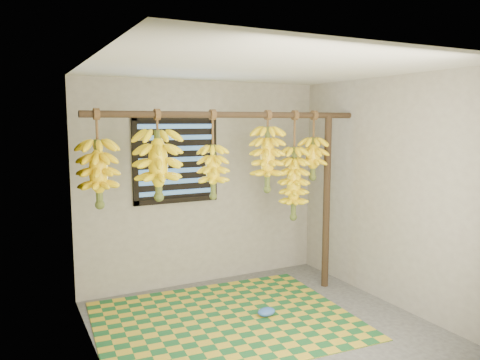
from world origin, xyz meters
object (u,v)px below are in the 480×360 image
banana_bunch_c (213,171)px  banana_bunch_a (99,173)px  woven_mat (225,320)px  support_post (327,203)px  banana_bunch_b (158,165)px  banana_bunch_d (267,159)px  banana_bunch_e (294,183)px  plastic_bag (266,312)px  banana_bunch_f (313,158)px

banana_bunch_c → banana_bunch_a: bearing=-180.0°
woven_mat → support_post: bearing=13.3°
banana_bunch_b → support_post: bearing=0.0°
banana_bunch_d → banana_bunch_e: 0.44m
banana_bunch_c → banana_bunch_d: 0.64m
banana_bunch_c → banana_bunch_d: bearing=-0.0°
support_post → woven_mat: (-1.46, -0.34, -0.99)m
woven_mat → banana_bunch_d: banana_bunch_d is taller
plastic_bag → banana_bunch_a: bearing=163.4°
banana_bunch_b → banana_bunch_d: size_ratio=0.99×
banana_bunch_a → banana_bunch_c: size_ratio=0.99×
banana_bunch_c → banana_bunch_f: 1.23m
woven_mat → plastic_bag: 0.42m
support_post → plastic_bag: size_ratio=10.25×
support_post → banana_bunch_e: size_ratio=1.67×
support_post → banana_bunch_c: banana_bunch_c is taller
banana_bunch_a → banana_bunch_c: same height
woven_mat → banana_bunch_c: banana_bunch_c is taller
banana_bunch_a → banana_bunch_f: (2.35, 0.00, 0.05)m
plastic_bag → banana_bunch_c: 1.50m
plastic_bag → banana_bunch_d: (0.26, 0.45, 1.48)m
plastic_bag → banana_bunch_f: size_ratio=0.26×
woven_mat → banana_bunch_d: bearing=27.4°
plastic_bag → banana_bunch_c: (-0.37, 0.45, 1.38)m
plastic_bag → banana_bunch_e: (0.60, 0.45, 1.21)m
woven_mat → banana_bunch_d: size_ratio=2.83×
woven_mat → banana_bunch_e: bearing=18.9°
banana_bunch_b → banana_bunch_f: (1.79, 0.00, -0.00)m
banana_bunch_a → banana_bunch_d: same height
banana_bunch_a → banana_bunch_c: 1.12m
banana_bunch_e → woven_mat: bearing=-161.1°
plastic_bag → banana_bunch_f: (0.85, 0.45, 1.47)m
banana_bunch_b → banana_bunch_d: 1.20m
plastic_bag → banana_bunch_d: banana_bunch_d is taller
banana_bunch_d → banana_bunch_f: bearing=0.0°
woven_mat → banana_bunch_b: size_ratio=2.86×
banana_bunch_b → banana_bunch_f: bearing=0.0°
support_post → banana_bunch_b: (-2.00, 0.00, 0.53)m
support_post → plastic_bag: 1.49m
banana_bunch_a → banana_bunch_f: size_ratio=1.16×
banana_bunch_a → banana_bunch_e: (2.09, 0.00, -0.22)m
banana_bunch_b → banana_bunch_d: bearing=0.0°
woven_mat → banana_bunch_e: size_ratio=2.04×
woven_mat → plastic_bag: size_ratio=12.50×
banana_bunch_e → banana_bunch_c: bearing=180.0°
banana_bunch_f → banana_bunch_c: bearing=180.0°
woven_mat → banana_bunch_a: size_ratio=2.76×
banana_bunch_a → banana_bunch_f: same height
banana_bunch_b → banana_bunch_e: size_ratio=0.71×
support_post → woven_mat: size_ratio=0.82×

